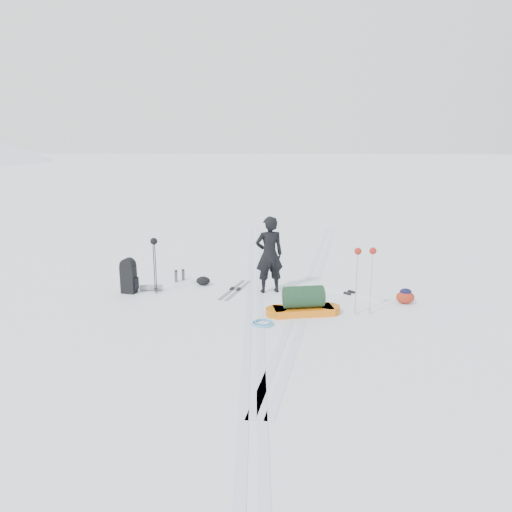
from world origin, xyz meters
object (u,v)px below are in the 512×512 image
at_px(pulk_sled, 303,304).
at_px(expedition_rucksack, 131,277).
at_px(ski_poles_black, 154,248).
at_px(skier, 269,255).

distance_m(pulk_sled, expedition_rucksack, 4.06).
relative_size(expedition_rucksack, ski_poles_black, 0.69).
bearing_deg(ski_poles_black, pulk_sled, -26.17).
distance_m(skier, ski_poles_black, 2.59).
relative_size(pulk_sled, expedition_rucksack, 1.78).
relative_size(skier, expedition_rucksack, 1.98).
height_order(pulk_sled, expedition_rucksack, expedition_rucksack).
bearing_deg(pulk_sled, ski_poles_black, 148.12).
bearing_deg(skier, pulk_sled, 100.05).
bearing_deg(pulk_sled, expedition_rucksack, 150.83).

